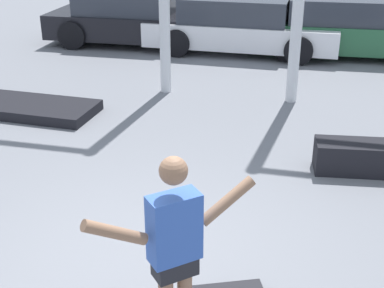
{
  "coord_description": "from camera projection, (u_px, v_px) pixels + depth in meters",
  "views": [
    {
      "loc": [
        1.6,
        -4.24,
        3.33
      ],
      "look_at": [
        0.26,
        1.29,
        0.75
      ],
      "focal_mm": 50.0,
      "sensor_mm": 36.0,
      "label": 1
    }
  ],
  "objects": [
    {
      "name": "ground_plane",
      "position": [
        138.0,
        258.0,
        5.47
      ],
      "size": [
        36.0,
        36.0,
        0.0
      ],
      "primitive_type": "plane",
      "color": "slate"
    },
    {
      "name": "skateboarder",
      "position": [
        175.0,
        243.0,
        4.12
      ],
      "size": [
        1.13,
        1.03,
        1.66
      ],
      "rotation": [
        0.0,
        0.0,
        0.73
      ],
      "color": "#8C664C",
      "rests_on": "ground_plane"
    },
    {
      "name": "manual_pad",
      "position": [
        5.0,
        105.0,
        9.35
      ],
      "size": [
        3.3,
        1.15,
        0.18
      ],
      "primitive_type": "cube",
      "rotation": [
        0.0,
        0.0,
        -0.04
      ],
      "color": "black",
      "rests_on": "ground_plane"
    },
    {
      "name": "parked_car_black",
      "position": [
        132.0,
        19.0,
        13.55
      ],
      "size": [
        4.28,
        2.07,
        1.3
      ],
      "rotation": [
        0.0,
        0.0,
        0.02
      ],
      "color": "black",
      "rests_on": "ground_plane"
    },
    {
      "name": "parked_car_white",
      "position": [
        240.0,
        25.0,
        12.86
      ],
      "size": [
        4.57,
        2.05,
        1.3
      ],
      "rotation": [
        0.0,
        0.0,
        -0.01
      ],
      "color": "white",
      "rests_on": "ground_plane"
    },
    {
      "name": "parked_car_green",
      "position": [
        347.0,
        27.0,
        12.56
      ],
      "size": [
        4.6,
        2.09,
        1.34
      ],
      "rotation": [
        0.0,
        0.0,
        0.05
      ],
      "color": "#28603D",
      "rests_on": "ground_plane"
    }
  ]
}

